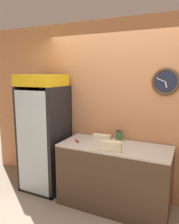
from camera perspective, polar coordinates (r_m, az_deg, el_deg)
The scene contains 8 objects.
wall_back at distance 3.36m, azimuth 8.96°, elevation 0.40°, with size 5.20×0.10×2.70m.
prep_counter at distance 3.29m, azimuth 6.45°, elevation -16.26°, with size 1.55×0.67×0.91m.
beverage_cooler at distance 3.68m, azimuth -11.32°, elevation -4.03°, with size 0.67×0.65×1.89m.
sandwich_stack_bottom at distance 2.89m, azimuth 5.65°, elevation -9.46°, with size 0.28×0.16×0.06m.
sandwich_stack_middle at distance 2.87m, azimuth 5.67°, elevation -8.25°, with size 0.28×0.16×0.06m.
sandwich_flat_left at distance 3.39m, azimuth 3.19°, elevation -6.45°, with size 0.29×0.10×0.07m.
chefs_knife at distance 3.19m, azimuth -2.93°, elevation -7.97°, with size 0.25×0.25×0.02m.
condiment_jar at distance 3.33m, azimuth 7.70°, elevation -6.09°, with size 0.09×0.09×0.15m.
Camera 1 is at (0.93, -1.91, 1.91)m, focal length 35.00 mm.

